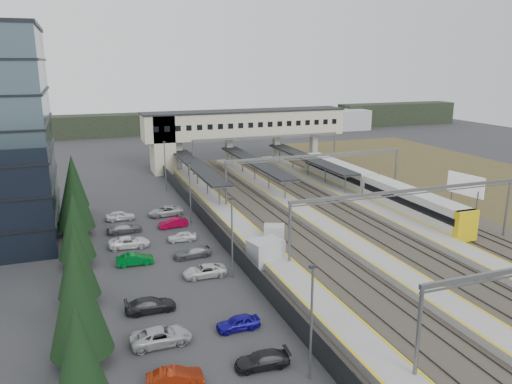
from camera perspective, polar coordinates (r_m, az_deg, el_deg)
name	(u,v)px	position (r m, az deg, el deg)	size (l,w,h in m)	color
ground	(277,241)	(58.74, 2.44, -5.61)	(220.00, 220.00, 0.00)	#2B2B2D
conifer_row	(75,234)	(49.49, -19.97, -4.52)	(4.42, 49.82, 9.50)	black
car_park	(170,269)	(50.32, -9.83, -8.66)	(10.71, 44.71, 1.30)	#BDBCC1
lampposts	(207,209)	(56.09, -5.58, -1.99)	(0.50, 53.25, 8.07)	slate
fence	(212,226)	(60.91, -5.03, -3.91)	(0.08, 90.00, 2.00)	#26282B
relay_cabin_near	(266,253)	(51.48, 1.10, -6.96)	(3.76, 3.11, 2.74)	#A5A9AB
relay_cabin_far	(274,234)	(57.73, 2.08, -4.85)	(2.89, 2.68, 2.13)	#A5A9AB
rail_corridor	(328,218)	(66.75, 8.24, -2.97)	(34.00, 90.00, 0.92)	#39332D
canopies	(255,162)	(84.42, -0.13, 3.46)	(23.10, 30.00, 3.28)	black
footbridge	(232,127)	(98.04, -2.76, 7.38)	(40.40, 6.40, 11.20)	#BAB193
gantries	(356,178)	(64.88, 11.33, 1.60)	(28.40, 62.28, 7.17)	slate
train	(372,187)	(76.83, 13.08, 0.52)	(2.89, 40.13, 3.63)	beige
billboard	(465,186)	(76.12, 22.81, 0.65)	(1.23, 5.91, 5.08)	slate
treeline_far	(233,122)	(151.05, -2.60, 8.05)	(170.00, 19.00, 7.00)	black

